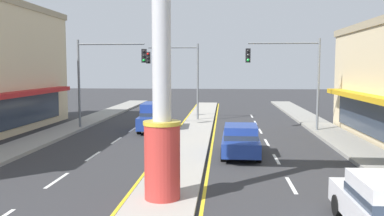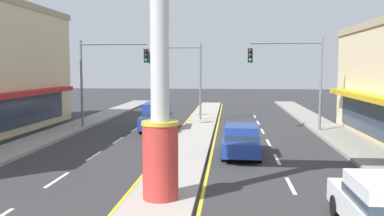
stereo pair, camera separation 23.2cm
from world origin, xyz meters
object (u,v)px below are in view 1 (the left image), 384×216
(traffic_light_left_side, at_px, (103,68))
(suv_near_left_lane, at_px, (155,116))
(district_sign, at_px, (162,51))
(traffic_light_median_far, at_px, (179,69))
(traffic_light_right_side, at_px, (291,68))
(sedan_far_right_lane, at_px, (241,140))

(traffic_light_left_side, bearing_deg, suv_near_left_lane, -3.53)
(traffic_light_left_side, xyz_separation_m, suv_near_left_lane, (3.58, -0.22, -3.26))
(district_sign, distance_m, traffic_light_median_far, 20.56)
(district_sign, height_order, suv_near_left_lane, district_sign)
(suv_near_left_lane, bearing_deg, district_sign, -79.66)
(traffic_light_left_side, distance_m, suv_near_left_lane, 4.85)
(traffic_light_right_side, height_order, suv_near_left_lane, traffic_light_right_side)
(sedan_far_right_lane, bearing_deg, district_sign, -110.63)
(traffic_light_left_side, relative_size, traffic_light_median_far, 1.00)
(traffic_light_left_side, height_order, suv_near_left_lane, traffic_light_left_side)
(traffic_light_right_side, xyz_separation_m, sedan_far_right_lane, (-3.59, -7.81, -3.46))
(sedan_far_right_lane, relative_size, suv_near_left_lane, 0.93)
(traffic_light_median_far, distance_m, sedan_far_right_lane, 14.31)
(traffic_light_left_side, xyz_separation_m, sedan_far_right_lane, (9.09, -8.02, -3.46))
(district_sign, xyz_separation_m, suv_near_left_lane, (-2.76, 15.11, -3.81))
(sedan_far_right_lane, xyz_separation_m, suv_near_left_lane, (-5.51, 7.80, 0.20))
(traffic_light_left_side, distance_m, sedan_far_right_lane, 12.61)
(traffic_light_right_side, relative_size, suv_near_left_lane, 1.32)
(traffic_light_right_side, height_order, sedan_far_right_lane, traffic_light_right_side)
(sedan_far_right_lane, bearing_deg, traffic_light_median_far, 108.59)
(traffic_light_median_far, bearing_deg, district_sign, -85.31)
(district_sign, bearing_deg, suv_near_left_lane, 100.34)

